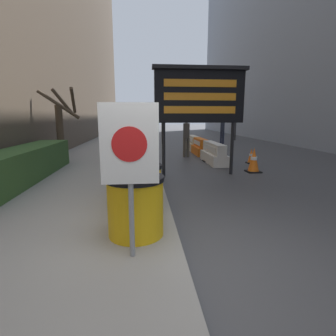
{
  "coord_description": "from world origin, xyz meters",
  "views": [
    {
      "loc": [
        -0.47,
        -2.79,
        1.73
      ],
      "look_at": [
        0.3,
        5.04,
        0.2
      ],
      "focal_mm": 28.0,
      "sensor_mm": 36.0,
      "label": 1
    }
  ],
  "objects": [
    {
      "name": "traffic_cone_far",
      "position": [
        3.63,
        6.7,
        0.28
      ],
      "size": [
        0.32,
        0.32,
        0.57
      ],
      "color": "black",
      "rests_on": "ground_plane"
    },
    {
      "name": "traffic_cone_near",
      "position": [
        3.05,
        5.13,
        0.38
      ],
      "size": [
        0.44,
        0.44,
        0.78
      ],
      "color": "black",
      "rests_on": "ground_plane"
    },
    {
      "name": "traffic_light_far_side",
      "position": [
        6.57,
        16.58,
        3.13
      ],
      "size": [
        0.28,
        0.45,
        4.34
      ],
      "color": "#2D2D30",
      "rests_on": "ground_plane"
    },
    {
      "name": "barrel_drum_foreground",
      "position": [
        -0.58,
        0.61,
        0.56
      ],
      "size": [
        0.78,
        0.78,
        0.82
      ],
      "color": "yellow",
      "rests_on": "sidewalk_left"
    },
    {
      "name": "hedge_strip",
      "position": [
        -3.49,
        4.08,
        0.56
      ],
      "size": [
        0.9,
        4.97,
        0.82
      ],
      "color": "#335628",
      "rests_on": "sidewalk_left"
    },
    {
      "name": "jersey_barrier_white",
      "position": [
        2.24,
        6.95,
        0.34
      ],
      "size": [
        0.58,
        2.13,
        0.77
      ],
      "color": "silver",
      "rests_on": "ground_plane"
    },
    {
      "name": "barrel_drum_back",
      "position": [
        -0.62,
        2.33,
        0.56
      ],
      "size": [
        0.78,
        0.78,
        0.82
      ],
      "color": "yellow",
      "rests_on": "sidewalk_left"
    },
    {
      "name": "warning_sign",
      "position": [
        -0.61,
        0.02,
        1.34
      ],
      "size": [
        0.63,
        0.08,
        1.73
      ],
      "color": "gray",
      "rests_on": "sidewalk_left"
    },
    {
      "name": "ground_plane",
      "position": [
        0.0,
        0.0,
        0.0
      ],
      "size": [
        120.0,
        120.0,
        0.0
      ],
      "primitive_type": "plane",
      "color": "#3F3F42"
    },
    {
      "name": "pedestrian_worker",
      "position": [
        4.74,
        14.03,
        0.99
      ],
      "size": [
        0.38,
        0.5,
        1.67
      ],
      "rotation": [
        0.0,
        0.0,
        4.42
      ],
      "color": "#23283D",
      "rests_on": "ground_plane"
    },
    {
      "name": "message_board",
      "position": [
        1.19,
        4.88,
        2.33
      ],
      "size": [
        2.72,
        0.36,
        3.14
      ],
      "color": "black",
      "rests_on": "ground_plane"
    },
    {
      "name": "jersey_barrier_cream",
      "position": [
        2.24,
        11.09,
        0.33
      ],
      "size": [
        0.56,
        1.7,
        0.75
      ],
      "color": "beige",
      "rests_on": "ground_plane"
    },
    {
      "name": "traffic_light_near_curb",
      "position": [
        0.86,
        14.66,
        2.84
      ],
      "size": [
        0.28,
        0.44,
        3.92
      ],
      "color": "#2D2D30",
      "rests_on": "ground_plane"
    },
    {
      "name": "barrel_drum_middle",
      "position": [
        -0.54,
        1.47,
        0.56
      ],
      "size": [
        0.78,
        0.78,
        0.82
      ],
      "color": "yellow",
      "rests_on": "sidewalk_left"
    },
    {
      "name": "traffic_cone_mid",
      "position": [
        2.11,
        7.24,
        0.35
      ],
      "size": [
        0.4,
        0.4,
        0.72
      ],
      "color": "black",
      "rests_on": "ground_plane"
    },
    {
      "name": "sidewalk_left",
      "position": [
        -2.04,
        0.0,
        0.07
      ],
      "size": [
        4.09,
        56.0,
        0.15
      ],
      "color": "gray",
      "rests_on": "ground_plane"
    },
    {
      "name": "bare_tree",
      "position": [
        -3.45,
        7.38,
        1.47
      ],
      "size": [
        1.28,
        1.6,
        2.65
      ],
      "color": "#4C3D2D",
      "rests_on": "sidewalk_left"
    },
    {
      "name": "pedestrian_passerby",
      "position": [
        1.44,
        8.53,
        1.0
      ],
      "size": [
        0.35,
        0.49,
        1.7
      ],
      "rotation": [
        0.0,
        0.0,
        4.52
      ],
      "color": "#514C42",
      "rests_on": "ground_plane"
    },
    {
      "name": "jersey_barrier_orange_near",
      "position": [
        2.24,
        9.25,
        0.33
      ],
      "size": [
        0.58,
        1.65,
        0.75
      ],
      "color": "orange",
      "rests_on": "ground_plane"
    }
  ]
}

